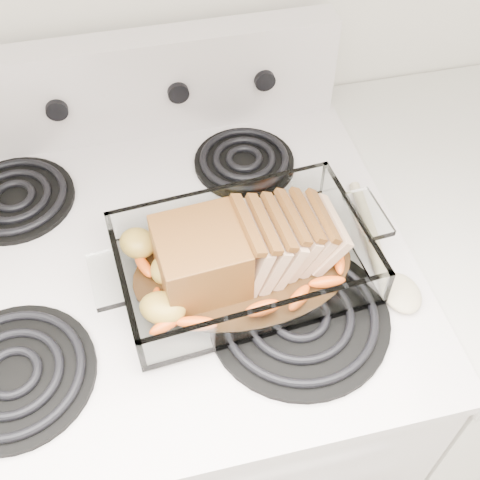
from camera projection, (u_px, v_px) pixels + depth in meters
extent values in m
cube|color=silver|center=(173.00, 395.00, 1.26)|extent=(0.76, 0.65, 0.92)
cube|color=silver|center=(147.00, 260.00, 0.91)|extent=(0.78, 0.67, 0.02)
cube|color=silver|center=(116.00, 89.00, 1.01)|extent=(0.76, 0.06, 0.18)
cylinder|color=black|center=(14.00, 376.00, 0.77)|extent=(0.21, 0.21, 0.01)
cylinder|color=black|center=(299.00, 318.00, 0.82)|extent=(0.25, 0.25, 0.01)
cylinder|color=black|center=(15.00, 199.00, 0.97)|extent=(0.19, 0.19, 0.01)
cylinder|color=black|center=(244.00, 162.00, 1.02)|extent=(0.17, 0.17, 0.01)
cylinder|color=black|center=(57.00, 109.00, 0.98)|extent=(0.04, 0.02, 0.04)
cylinder|color=black|center=(178.00, 92.00, 1.01)|extent=(0.04, 0.02, 0.04)
cylinder|color=black|center=(264.00, 79.00, 1.03)|extent=(0.04, 0.02, 0.04)
cube|color=white|center=(462.00, 334.00, 1.37)|extent=(0.55, 0.65, 0.90)
cube|color=white|center=(243.00, 270.00, 0.87)|extent=(0.34, 0.23, 0.01)
cube|color=white|center=(263.00, 321.00, 0.77)|extent=(0.34, 0.01, 0.06)
cube|color=white|center=(226.00, 200.00, 0.91)|extent=(0.34, 0.01, 0.06)
cube|color=white|center=(123.00, 278.00, 0.82)|extent=(0.01, 0.23, 0.06)
cube|color=white|center=(357.00, 234.00, 0.86)|extent=(0.01, 0.23, 0.06)
cylinder|color=#37210F|center=(243.00, 267.00, 0.86)|extent=(0.20, 0.20, 0.00)
cube|color=brown|center=(200.00, 256.00, 0.82)|extent=(0.12, 0.12, 0.09)
cube|color=tan|center=(247.00, 248.00, 0.83)|extent=(0.04, 0.11, 0.09)
cube|color=tan|center=(263.00, 246.00, 0.83)|extent=(0.05, 0.11, 0.08)
cube|color=tan|center=(278.00, 244.00, 0.84)|extent=(0.05, 0.11, 0.08)
cube|color=tan|center=(293.00, 242.00, 0.84)|extent=(0.05, 0.10, 0.08)
cube|color=tan|center=(308.00, 240.00, 0.85)|extent=(0.05, 0.10, 0.07)
cube|color=tan|center=(323.00, 238.00, 0.85)|extent=(0.06, 0.10, 0.07)
ellipsoid|color=orange|center=(162.00, 322.00, 0.80)|extent=(0.05, 0.02, 0.02)
ellipsoid|color=orange|center=(325.00, 290.00, 0.83)|extent=(0.05, 0.02, 0.02)
ellipsoid|color=orange|center=(330.00, 238.00, 0.89)|extent=(0.05, 0.02, 0.02)
ellipsoid|color=orange|center=(145.00, 262.00, 0.86)|extent=(0.05, 0.02, 0.02)
ellipsoid|color=gold|center=(141.00, 241.00, 0.87)|extent=(0.05, 0.05, 0.04)
ellipsoid|color=gold|center=(243.00, 218.00, 0.90)|extent=(0.05, 0.05, 0.04)
ellipsoid|color=gold|center=(321.00, 256.00, 0.85)|extent=(0.05, 0.05, 0.04)
cylinder|color=beige|center=(370.00, 231.00, 0.92)|extent=(0.04, 0.20, 0.02)
ellipsoid|color=beige|center=(401.00, 293.00, 0.84)|extent=(0.05, 0.07, 0.02)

